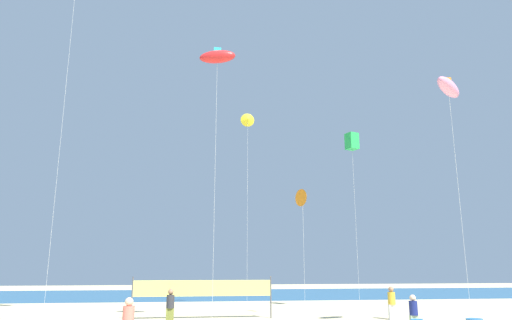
{
  "coord_description": "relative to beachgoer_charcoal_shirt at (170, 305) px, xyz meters",
  "views": [
    {
      "loc": [
        -2.83,
        -15.57,
        3.05
      ],
      "look_at": [
        0.27,
        8.36,
        8.59
      ],
      "focal_mm": 32.18,
      "sensor_mm": 36.0,
      "label": 1
    }
  ],
  "objects": [
    {
      "name": "volleyball_net",
      "position": [
        1.75,
        2.27,
        0.67
      ],
      "size": [
        8.12,
        0.22,
        2.4
      ],
      "color": "#4C4C51",
      "rests_on": "ground"
    },
    {
      "name": "ocean_band",
      "position": [
        4.07,
        25.4,
        -0.97
      ],
      "size": [
        120.0,
        20.0,
        0.01
      ],
      "primitive_type": "cube",
      "color": "#28608C",
      "rests_on": "ground"
    },
    {
      "name": "kite_red_inflatable",
      "position": [
        2.14,
        -2.14,
        13.33
      ],
      "size": [
        2.15,
        1.21,
        14.87
      ],
      "color": "silver",
      "rests_on": "ground"
    },
    {
      "name": "kite_yellow_delta",
      "position": [
        4.94,
        7.76,
        12.97
      ],
      "size": [
        1.06,
        0.37,
        14.5
      ],
      "color": "silver",
      "rests_on": "ground"
    },
    {
      "name": "beachgoer_mustard_shirt",
      "position": [
        12.56,
        0.65,
        0.01
      ],
      "size": [
        0.42,
        0.42,
        1.83
      ],
      "rotation": [
        0.0,
        0.0,
        1.73
      ],
      "color": "white",
      "rests_on": "ground"
    },
    {
      "name": "kite_green_box",
      "position": [
        12.21,
        5.07,
        10.77
      ],
      "size": [
        0.96,
        0.96,
        12.35
      ],
      "color": "silver",
      "rests_on": "ground"
    },
    {
      "name": "kite_pink_inflatable",
      "position": [
        13.53,
        -5.62,
        10.73
      ],
      "size": [
        2.03,
        1.71,
        12.25
      ],
      "color": "silver",
      "rests_on": "ground"
    },
    {
      "name": "beachgoer_navy_shirt",
      "position": [
        11.39,
        -4.48,
        -0.06
      ],
      "size": [
        0.39,
        0.39,
        1.7
      ],
      "rotation": [
        0.0,
        0.0,
        1.35
      ],
      "color": "#99B28C",
      "rests_on": "ground"
    },
    {
      "name": "kite_orange_delta",
      "position": [
        7.77,
        2.06,
        6.15
      ],
      "size": [
        0.75,
        1.08,
        7.68
      ],
      "color": "silver",
      "rests_on": "ground"
    },
    {
      "name": "beachgoer_charcoal_shirt",
      "position": [
        0.0,
        0.0,
        0.0
      ],
      "size": [
        0.42,
        0.42,
        1.82
      ],
      "rotation": [
        0.0,
        0.0,
        5.2
      ],
      "color": "olive",
      "rests_on": "ground"
    }
  ]
}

